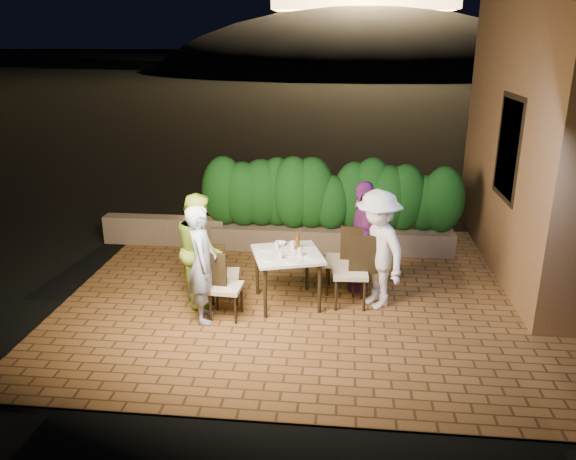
# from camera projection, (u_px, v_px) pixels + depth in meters

# --- Properties ---
(ground) EXTENTS (400.00, 400.00, 0.00)m
(ground) POSITION_uv_depth(u_px,v_px,m) (311.00, 308.00, 7.78)
(ground) COLOR black
(ground) RESTS_ON ground
(terrace_floor) EXTENTS (7.00, 6.00, 0.15)m
(terrace_floor) POSITION_uv_depth(u_px,v_px,m) (313.00, 296.00, 8.27)
(terrace_floor) COLOR brown
(terrace_floor) RESTS_ON ground
(building_wall) EXTENTS (1.60, 5.00, 5.00)m
(building_wall) POSITION_uv_depth(u_px,v_px,m) (559.00, 110.00, 8.50)
(building_wall) COLOR #97663B
(building_wall) RESTS_ON ground
(window_pane) EXTENTS (0.08, 1.00, 1.40)m
(window_pane) POSITION_uv_depth(u_px,v_px,m) (510.00, 148.00, 8.27)
(window_pane) COLOR black
(window_pane) RESTS_ON building_wall
(window_frame) EXTENTS (0.06, 1.15, 1.55)m
(window_frame) POSITION_uv_depth(u_px,v_px,m) (510.00, 148.00, 8.27)
(window_frame) COLOR black
(window_frame) RESTS_ON building_wall
(planter) EXTENTS (4.20, 0.55, 0.40)m
(planter) POSITION_uv_depth(u_px,v_px,m) (331.00, 238.00, 9.86)
(planter) COLOR brown
(planter) RESTS_ON ground
(hedge) EXTENTS (4.00, 0.70, 1.10)m
(hedge) POSITION_uv_depth(u_px,v_px,m) (332.00, 197.00, 9.62)
(hedge) COLOR #124414
(hedge) RESTS_ON planter
(parapet) EXTENTS (2.20, 0.30, 0.50)m
(parapet) POSITION_uv_depth(u_px,v_px,m) (165.00, 230.00, 10.13)
(parapet) COLOR brown
(parapet) RESTS_ON ground
(hill) EXTENTS (52.00, 40.00, 22.00)m
(hill) POSITION_uv_depth(u_px,v_px,m) (360.00, 107.00, 65.36)
(hill) COLOR black
(hill) RESTS_ON ground
(dining_table) EXTENTS (1.12, 1.12, 0.75)m
(dining_table) POSITION_uv_depth(u_px,v_px,m) (287.00, 278.00, 7.79)
(dining_table) COLOR white
(dining_table) RESTS_ON ground
(plate_nw) EXTENTS (0.24, 0.24, 0.01)m
(plate_nw) POSITION_uv_depth(u_px,v_px,m) (271.00, 259.00, 7.45)
(plate_nw) COLOR white
(plate_nw) RESTS_ON dining_table
(plate_sw) EXTENTS (0.24, 0.24, 0.01)m
(plate_sw) POSITION_uv_depth(u_px,v_px,m) (266.00, 248.00, 7.83)
(plate_sw) COLOR white
(plate_sw) RESTS_ON dining_table
(plate_ne) EXTENTS (0.21, 0.21, 0.01)m
(plate_ne) POSITION_uv_depth(u_px,v_px,m) (313.00, 256.00, 7.54)
(plate_ne) COLOR white
(plate_ne) RESTS_ON dining_table
(plate_se) EXTENTS (0.20, 0.20, 0.01)m
(plate_se) POSITION_uv_depth(u_px,v_px,m) (306.00, 245.00, 7.95)
(plate_se) COLOR white
(plate_se) RESTS_ON dining_table
(plate_centre) EXTENTS (0.23, 0.23, 0.01)m
(plate_centre) POSITION_uv_depth(u_px,v_px,m) (288.00, 254.00, 7.63)
(plate_centre) COLOR white
(plate_centre) RESTS_ON dining_table
(plate_front) EXTENTS (0.23, 0.23, 0.01)m
(plate_front) POSITION_uv_depth(u_px,v_px,m) (294.00, 261.00, 7.37)
(plate_front) COLOR white
(plate_front) RESTS_ON dining_table
(glass_nw) EXTENTS (0.06, 0.06, 0.11)m
(glass_nw) POSITION_uv_depth(u_px,v_px,m) (280.00, 255.00, 7.45)
(glass_nw) COLOR silver
(glass_nw) RESTS_ON dining_table
(glass_sw) EXTENTS (0.06, 0.06, 0.10)m
(glass_sw) POSITION_uv_depth(u_px,v_px,m) (277.00, 245.00, 7.82)
(glass_sw) COLOR silver
(glass_sw) RESTS_ON dining_table
(glass_ne) EXTENTS (0.07, 0.07, 0.12)m
(glass_ne) POSITION_uv_depth(u_px,v_px,m) (300.00, 252.00, 7.55)
(glass_ne) COLOR silver
(glass_ne) RESTS_ON dining_table
(glass_se) EXTENTS (0.07, 0.07, 0.12)m
(glass_se) POSITION_uv_depth(u_px,v_px,m) (293.00, 245.00, 7.78)
(glass_se) COLOR silver
(glass_se) RESTS_ON dining_table
(beer_bottle) EXTENTS (0.05, 0.05, 0.28)m
(beer_bottle) POSITION_uv_depth(u_px,v_px,m) (298.00, 240.00, 7.73)
(beer_bottle) COLOR #552F0E
(beer_bottle) RESTS_ON dining_table
(bowl) EXTENTS (0.19, 0.19, 0.04)m
(bowl) POSITION_uv_depth(u_px,v_px,m) (280.00, 244.00, 7.96)
(bowl) COLOR white
(bowl) RESTS_ON dining_table
(chair_left_front) EXTENTS (0.44, 0.44, 0.89)m
(chair_left_front) POSITION_uv_depth(u_px,v_px,m) (226.00, 286.00, 7.37)
(chair_left_front) COLOR black
(chair_left_front) RESTS_ON ground
(chair_left_back) EXTENTS (0.44, 0.44, 0.85)m
(chair_left_back) POSITION_uv_depth(u_px,v_px,m) (225.00, 273.00, 7.83)
(chair_left_back) COLOR black
(chair_left_back) RESTS_ON ground
(chair_right_front) EXTENTS (0.50, 0.50, 1.02)m
(chair_right_front) POSITION_uv_depth(u_px,v_px,m) (350.00, 271.00, 7.69)
(chair_right_front) COLOR black
(chair_right_front) RESTS_ON ground
(chair_right_back) EXTENTS (0.48, 0.48, 1.01)m
(chair_right_back) POSITION_uv_depth(u_px,v_px,m) (341.00, 259.00, 8.12)
(chair_right_back) COLOR black
(chair_right_back) RESTS_ON ground
(diner_blue) EXTENTS (0.51, 0.65, 1.57)m
(diner_blue) POSITION_uv_depth(u_px,v_px,m) (202.00, 264.00, 7.20)
(diner_blue) COLOR #9DADCA
(diner_blue) RESTS_ON ground
(diner_green) EXTENTS (0.86, 0.94, 1.57)m
(diner_green) POSITION_uv_depth(u_px,v_px,m) (200.00, 248.00, 7.74)
(diner_green) COLOR #ADDE45
(diner_green) RESTS_ON ground
(diner_white) EXTENTS (1.09, 1.23, 1.65)m
(diner_white) POSITION_uv_depth(u_px,v_px,m) (377.00, 249.00, 7.58)
(diner_white) COLOR white
(diner_white) RESTS_ON ground
(diner_purple) EXTENTS (0.45, 0.98, 1.64)m
(diner_purple) POSITION_uv_depth(u_px,v_px,m) (363.00, 236.00, 8.13)
(diner_purple) COLOR #6A246E
(diner_purple) RESTS_ON ground
(parapet_lamp) EXTENTS (0.10, 0.10, 0.14)m
(parapet_lamp) POSITION_uv_depth(u_px,v_px,m) (191.00, 214.00, 9.98)
(parapet_lamp) COLOR orange
(parapet_lamp) RESTS_ON parapet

